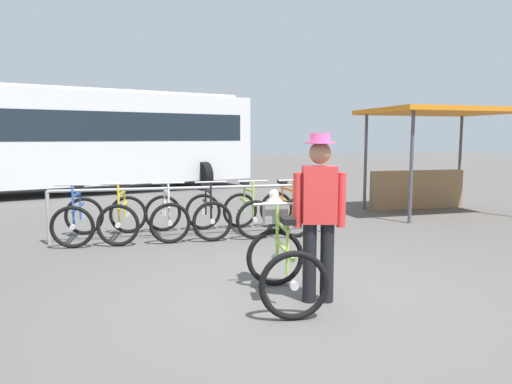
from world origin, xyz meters
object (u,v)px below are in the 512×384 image
(racked_bike_orange, at_px, (285,211))
(racked_bike_white, at_px, (166,216))
(racked_bike_black, at_px, (208,214))
(featured_bicycle, at_px, (282,252))
(racked_bike_lime, at_px, (247,213))
(bus_distant, at_px, (89,136))
(person_with_featured_bike, at_px, (319,211))
(racked_bike_yellow, at_px, (123,217))
(market_stall, at_px, (429,150))
(racked_bike_blue, at_px, (79,219))

(racked_bike_orange, bearing_deg, racked_bike_white, 174.72)
(racked_bike_white, height_order, racked_bike_orange, same)
(racked_bike_black, bearing_deg, featured_bicycle, -89.09)
(racked_bike_lime, xyz_separation_m, bus_distant, (-2.72, 7.50, 1.37))
(racked_bike_white, distance_m, bus_distant, 7.62)
(featured_bicycle, height_order, person_with_featured_bike, person_with_featured_bike)
(racked_bike_yellow, relative_size, bus_distant, 0.12)
(market_stall, bearing_deg, racked_bike_white, -170.74)
(racked_bike_white, height_order, racked_bike_lime, same)
(racked_bike_blue, relative_size, bus_distant, 0.12)
(racked_bike_white, distance_m, person_with_featured_bike, 3.84)
(racked_bike_yellow, xyz_separation_m, person_with_featured_bike, (1.76, -3.71, 0.58))
(racked_bike_white, distance_m, featured_bicycle, 3.49)
(racked_bike_lime, bearing_deg, featured_bicycle, -101.12)
(racked_bike_black, distance_m, bus_distant, 7.83)
(racked_bike_yellow, height_order, racked_bike_white, same)
(racked_bike_yellow, distance_m, racked_bike_white, 0.70)
(racked_bike_lime, bearing_deg, racked_bike_blue, 174.72)
(racked_bike_lime, bearing_deg, racked_bike_yellow, 174.72)
(racked_bike_lime, relative_size, bus_distant, 0.11)
(racked_bike_black, height_order, bus_distant, bus_distant)
(person_with_featured_bike, bearing_deg, racked_bike_lime, 84.58)
(racked_bike_white, xyz_separation_m, bus_distant, (-1.33, 7.37, 1.37))
(racked_bike_black, bearing_deg, racked_bike_yellow, 174.72)
(person_with_featured_bike, relative_size, bus_distant, 0.17)
(racked_bike_lime, distance_m, market_stall, 4.93)
(featured_bicycle, bearing_deg, person_with_featured_bike, -37.62)
(person_with_featured_bike, bearing_deg, bus_distant, 102.23)
(racked_bike_black, distance_m, featured_bicycle, 3.35)
(racked_bike_blue, distance_m, market_stall, 7.60)
(racked_bike_yellow, xyz_separation_m, racked_bike_orange, (2.79, -0.26, -0.00))
(bus_distant, bearing_deg, racked_bike_white, -79.78)
(racked_bike_orange, height_order, bus_distant, bus_distant)
(racked_bike_white, bearing_deg, person_with_featured_bike, -73.79)
(market_stall, bearing_deg, racked_bike_lime, -166.56)
(racked_bike_white, bearing_deg, racked_bike_lime, -5.28)
(person_with_featured_bike, bearing_deg, market_stall, 42.69)
(racked_bike_lime, bearing_deg, racked_bike_black, 174.72)
(racked_bike_blue, relative_size, racked_bike_black, 1.06)
(racked_bike_white, distance_m, racked_bike_black, 0.70)
(racked_bike_lime, relative_size, person_with_featured_bike, 0.66)
(racked_bike_yellow, height_order, racked_bike_orange, same)
(featured_bicycle, xyz_separation_m, market_stall, (5.34, 4.40, 0.91))
(racked_bike_lime, relative_size, market_stall, 0.36)
(racked_bike_yellow, xyz_separation_m, racked_bike_black, (1.39, -0.13, -0.00))
(racked_bike_white, distance_m, racked_bike_orange, 2.10)
(person_with_featured_bike, bearing_deg, racked_bike_blue, 123.03)
(racked_bike_black, bearing_deg, racked_bike_lime, -5.28)
(featured_bicycle, xyz_separation_m, bus_distant, (-2.08, 10.78, 1.25))
(racked_bike_yellow, height_order, featured_bicycle, featured_bicycle)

